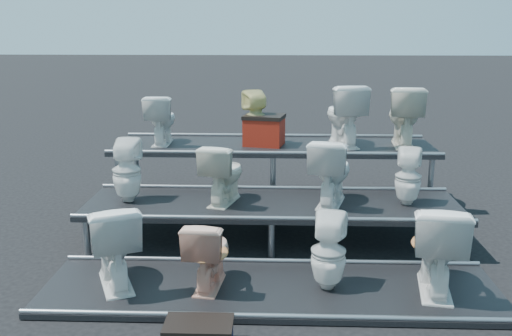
{
  "coord_description": "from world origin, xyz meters",
  "views": [
    {
      "loc": [
        0.05,
        -6.14,
        2.42
      ],
      "look_at": [
        -0.19,
        0.1,
        0.84
      ],
      "focal_mm": 40.0,
      "sensor_mm": 36.0,
      "label": 1
    }
  ],
  "objects_px": {
    "toilet_4": "(127,171)",
    "toilet_6": "(331,171)",
    "red_crate": "(264,132)",
    "toilet_0": "(113,244)",
    "toilet_5": "(223,173)",
    "toilet_1": "(208,252)",
    "toilet_7": "(408,177)",
    "toilet_9": "(256,118)",
    "toilet_2": "(328,252)",
    "toilet_3": "(437,246)",
    "toilet_8": "(161,119)",
    "toilet_11": "(404,116)",
    "toilet_10": "(344,115)"
  },
  "relations": [
    {
      "from": "toilet_0",
      "to": "toilet_4",
      "type": "relative_size",
      "value": 1.13
    },
    {
      "from": "toilet_1",
      "to": "toilet_4",
      "type": "xyz_separation_m",
      "value": [
        -1.07,
        1.3,
        0.43
      ]
    },
    {
      "from": "toilet_2",
      "to": "toilet_11",
      "type": "xyz_separation_m",
      "value": [
        1.18,
        2.6,
        0.84
      ]
    },
    {
      "from": "toilet_2",
      "to": "toilet_8",
      "type": "distance_m",
      "value": 3.38
    },
    {
      "from": "toilet_2",
      "to": "toilet_3",
      "type": "relative_size",
      "value": 0.84
    },
    {
      "from": "toilet_8",
      "to": "toilet_11",
      "type": "relative_size",
      "value": 0.83
    },
    {
      "from": "toilet_2",
      "to": "toilet_4",
      "type": "bearing_deg",
      "value": -19.13
    },
    {
      "from": "toilet_0",
      "to": "toilet_1",
      "type": "relative_size",
      "value": 1.22
    },
    {
      "from": "toilet_2",
      "to": "toilet_6",
      "type": "relative_size",
      "value": 0.94
    },
    {
      "from": "toilet_4",
      "to": "toilet_11",
      "type": "relative_size",
      "value": 0.91
    },
    {
      "from": "toilet_1",
      "to": "toilet_7",
      "type": "xyz_separation_m",
      "value": [
        2.07,
        1.3,
        0.39
      ]
    },
    {
      "from": "toilet_2",
      "to": "toilet_6",
      "type": "height_order",
      "value": "toilet_6"
    },
    {
      "from": "toilet_10",
      "to": "toilet_6",
      "type": "bearing_deg",
      "value": 68.67
    },
    {
      "from": "toilet_0",
      "to": "toilet_6",
      "type": "bearing_deg",
      "value": -171.68
    },
    {
      "from": "toilet_2",
      "to": "toilet_1",
      "type": "bearing_deg",
      "value": 11.87
    },
    {
      "from": "toilet_5",
      "to": "toilet_9",
      "type": "xyz_separation_m",
      "value": [
        0.31,
        1.3,
        0.42
      ]
    },
    {
      "from": "toilet_0",
      "to": "red_crate",
      "type": "distance_m",
      "value": 2.94
    },
    {
      "from": "toilet_8",
      "to": "toilet_9",
      "type": "distance_m",
      "value": 1.26
    },
    {
      "from": "toilet_2",
      "to": "toilet_7",
      "type": "relative_size",
      "value": 1.11
    },
    {
      "from": "toilet_5",
      "to": "red_crate",
      "type": "bearing_deg",
      "value": -93.11
    },
    {
      "from": "toilet_10",
      "to": "toilet_9",
      "type": "bearing_deg",
      "value": -9.45
    },
    {
      "from": "toilet_2",
      "to": "red_crate",
      "type": "distance_m",
      "value": 2.72
    },
    {
      "from": "toilet_5",
      "to": "toilet_8",
      "type": "xyz_separation_m",
      "value": [
        -0.95,
        1.3,
        0.39
      ]
    },
    {
      "from": "toilet_0",
      "to": "toilet_9",
      "type": "height_order",
      "value": "toilet_9"
    },
    {
      "from": "toilet_1",
      "to": "toilet_3",
      "type": "relative_size",
      "value": 0.78
    },
    {
      "from": "toilet_7",
      "to": "toilet_8",
      "type": "bearing_deg",
      "value": -9.47
    },
    {
      "from": "red_crate",
      "to": "toilet_2",
      "type": "bearing_deg",
      "value": -64.05
    },
    {
      "from": "toilet_4",
      "to": "toilet_6",
      "type": "bearing_deg",
      "value": -179.93
    },
    {
      "from": "toilet_0",
      "to": "toilet_8",
      "type": "distance_m",
      "value": 2.7
    },
    {
      "from": "toilet_7",
      "to": "toilet_2",
      "type": "bearing_deg",
      "value": 67.01
    },
    {
      "from": "toilet_10",
      "to": "toilet_1",
      "type": "bearing_deg",
      "value": 50.68
    },
    {
      "from": "toilet_0",
      "to": "toilet_4",
      "type": "bearing_deg",
      "value": -105.2
    },
    {
      "from": "toilet_3",
      "to": "red_crate",
      "type": "bearing_deg",
      "value": -48.32
    },
    {
      "from": "red_crate",
      "to": "toilet_0",
      "type": "bearing_deg",
      "value": -105.62
    },
    {
      "from": "toilet_10",
      "to": "toilet_3",
      "type": "bearing_deg",
      "value": 92.92
    },
    {
      "from": "toilet_2",
      "to": "toilet_11",
      "type": "relative_size",
      "value": 0.9
    },
    {
      "from": "toilet_3",
      "to": "red_crate",
      "type": "distance_m",
      "value": 3.08
    },
    {
      "from": "toilet_3",
      "to": "toilet_1",
      "type": "bearing_deg",
      "value": 9.42
    },
    {
      "from": "toilet_7",
      "to": "toilet_0",
      "type": "bearing_deg",
      "value": 37.73
    },
    {
      "from": "toilet_0",
      "to": "toilet_2",
      "type": "distance_m",
      "value": 1.98
    },
    {
      "from": "toilet_0",
      "to": "toilet_10",
      "type": "height_order",
      "value": "toilet_10"
    },
    {
      "from": "toilet_8",
      "to": "toilet_11",
      "type": "bearing_deg",
      "value": 179.82
    },
    {
      "from": "toilet_11",
      "to": "toilet_10",
      "type": "bearing_deg",
      "value": 4.81
    },
    {
      "from": "toilet_6",
      "to": "toilet_7",
      "type": "xyz_separation_m",
      "value": [
        0.85,
        0.0,
        -0.06
      ]
    },
    {
      "from": "toilet_3",
      "to": "toilet_8",
      "type": "distance_m",
      "value": 4.02
    },
    {
      "from": "red_crate",
      "to": "toilet_4",
      "type": "bearing_deg",
      "value": -128.44
    },
    {
      "from": "toilet_2",
      "to": "toilet_5",
      "type": "bearing_deg",
      "value": -38.58
    },
    {
      "from": "toilet_2",
      "to": "toilet_10",
      "type": "distance_m",
      "value": 2.76
    },
    {
      "from": "toilet_2",
      "to": "red_crate",
      "type": "bearing_deg",
      "value": -63.91
    },
    {
      "from": "toilet_7",
      "to": "toilet_9",
      "type": "height_order",
      "value": "toilet_9"
    }
  ]
}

